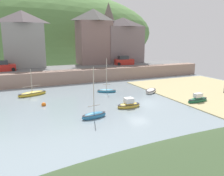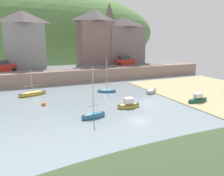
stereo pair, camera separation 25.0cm
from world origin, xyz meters
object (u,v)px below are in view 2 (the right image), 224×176
(rowboat_small_beached, at_px, (93,115))
(parked_car_by_wall, at_px, (125,61))
(waterfront_building_left, at_px, (24,39))
(sailboat_nearest_shore, at_px, (198,100))
(motorboat_with_cabin, at_px, (151,91))
(sailboat_blue_trim, at_px, (128,105))
(mooring_buoy, at_px, (44,104))
(church_with_spire, at_px, (109,31))
(waterfront_building_right, at_px, (124,40))
(parked_car_near_slipway, at_px, (4,67))
(waterfront_building_centre, at_px, (95,36))
(sailboat_far_left, at_px, (33,94))
(dinghy_open_wooden, at_px, (107,91))

(rowboat_small_beached, distance_m, parked_car_by_wall, 28.49)
(waterfront_building_left, relative_size, sailboat_nearest_shore, 3.27)
(motorboat_with_cabin, relative_size, sailboat_blue_trim, 1.10)
(sailboat_blue_trim, relative_size, mooring_buoy, 5.48)
(motorboat_with_cabin, bearing_deg, waterfront_building_left, 85.91)
(sailboat_blue_trim, bearing_deg, church_with_spire, 70.00)
(waterfront_building_right, xyz_separation_m, parked_car_near_slipway, (-26.26, -4.50, -4.45))
(sailboat_blue_trim, bearing_deg, motorboat_with_cabin, 38.22)
(parked_car_by_wall, bearing_deg, waterfront_building_centre, 146.13)
(waterfront_building_right, xyz_separation_m, sailboat_blue_trim, (-12.30, -26.35, -7.32))
(waterfront_building_left, relative_size, parked_car_near_slipway, 2.61)
(sailboat_nearest_shore, height_order, parked_car_near_slipway, parked_car_near_slipway)
(waterfront_building_centre, relative_size, motorboat_with_cabin, 3.58)
(waterfront_building_right, height_order, church_with_spire, church_with_spire)
(mooring_buoy, bearing_deg, sailboat_far_left, 97.09)
(motorboat_with_cabin, relative_size, parked_car_near_slipway, 0.79)
(sailboat_blue_trim, relative_size, parked_car_by_wall, 0.72)
(waterfront_building_centre, height_order, sailboat_blue_trim, waterfront_building_centre)
(waterfront_building_left, xyz_separation_m, parked_car_near_slipway, (-4.10, -4.50, -4.82))
(rowboat_small_beached, distance_m, parked_car_near_slipway, 25.45)
(parked_car_near_slipway, bearing_deg, sailboat_far_left, -76.21)
(motorboat_with_cabin, distance_m, parked_car_near_slipway, 26.54)
(dinghy_open_wooden, xyz_separation_m, motorboat_with_cabin, (6.21, -2.91, -0.02))
(sailboat_far_left, relative_size, dinghy_open_wooden, 0.83)
(sailboat_far_left, height_order, parked_car_by_wall, parked_car_by_wall)
(waterfront_building_centre, xyz_separation_m, church_with_spire, (5.29, 4.00, 1.16))
(waterfront_building_centre, bearing_deg, waterfront_building_left, -180.00)
(sailboat_blue_trim, bearing_deg, sailboat_far_left, 131.60)
(rowboat_small_beached, height_order, mooring_buoy, rowboat_small_beached)
(waterfront_building_right, bearing_deg, sailboat_blue_trim, -115.02)
(waterfront_building_centre, xyz_separation_m, sailboat_blue_trim, (-5.03, -26.35, -8.17))
(sailboat_nearest_shore, height_order, rowboat_small_beached, rowboat_small_beached)
(church_with_spire, distance_m, sailboat_nearest_shore, 33.41)
(rowboat_small_beached, bearing_deg, church_with_spire, 54.54)
(sailboat_nearest_shore, bearing_deg, rowboat_small_beached, 176.11)
(dinghy_open_wooden, bearing_deg, waterfront_building_centre, 100.36)
(dinghy_open_wooden, distance_m, motorboat_with_cabin, 6.85)
(waterfront_building_left, relative_size, sailboat_blue_trim, 3.61)
(sailboat_nearest_shore, distance_m, motorboat_with_cabin, 7.76)
(sailboat_far_left, height_order, parked_car_near_slipway, parked_car_near_slipway)
(church_with_spire, relative_size, dinghy_open_wooden, 2.61)
(motorboat_with_cabin, height_order, mooring_buoy, motorboat_with_cabin)
(motorboat_with_cabin, bearing_deg, parked_car_near_slipway, 99.11)
(waterfront_building_left, relative_size, mooring_buoy, 19.79)
(church_with_spire, bearing_deg, parked_car_near_slipway, -160.71)
(waterfront_building_left, bearing_deg, sailboat_far_left, -91.24)
(sailboat_nearest_shore, xyz_separation_m, motorboat_with_cabin, (-2.50, 7.34, -0.14))
(sailboat_blue_trim, height_order, parked_car_by_wall, parked_car_by_wall)
(motorboat_with_cabin, bearing_deg, mooring_buoy, 139.40)
(sailboat_nearest_shore, height_order, sailboat_far_left, sailboat_far_left)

